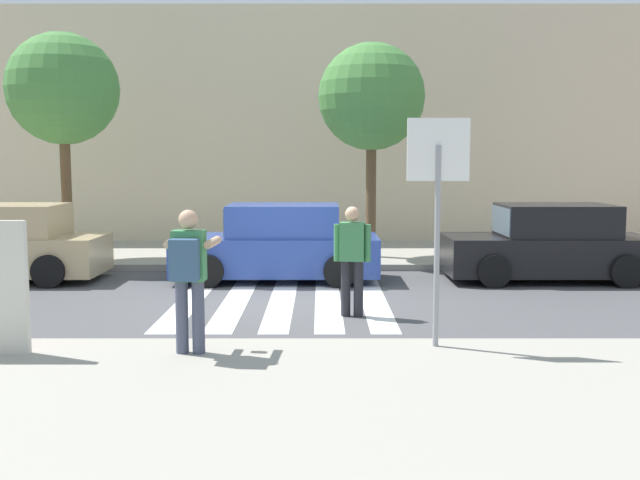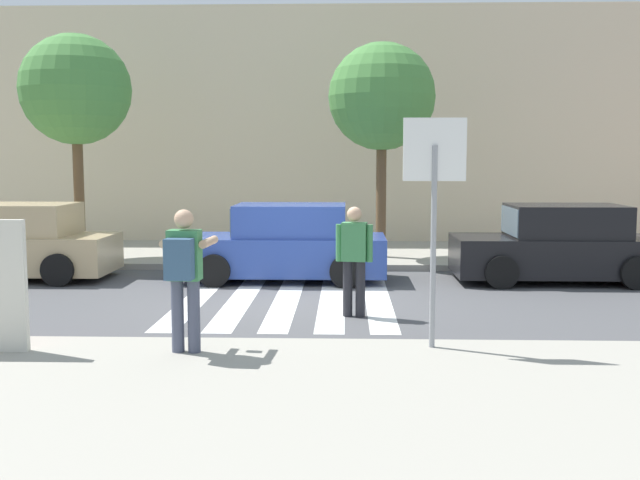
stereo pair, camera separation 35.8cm
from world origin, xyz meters
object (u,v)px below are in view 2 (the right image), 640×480
Objects in this scene: stop_sign at (434,181)px; parked_car_blue at (286,245)px; pedestrian_crossing at (354,255)px; parked_car_black at (559,246)px; street_tree_center at (382,98)px; parked_car_tan at (14,244)px; photographer_with_backpack at (184,268)px; street_tree_west at (75,91)px.

stop_sign reaches higher than parked_car_blue.
pedestrian_crossing is 0.42× the size of parked_car_black.
pedestrian_crossing is 0.34× the size of street_tree_center.
stop_sign is 0.69× the size of parked_car_black.
street_tree_center is at bearing 19.49° from parked_car_tan.
parked_car_black is at bearing 45.26° from photographer_with_backpack.
pedestrian_crossing is (2.06, 2.79, -0.19)m from photographer_with_backpack.
street_tree_west is (-6.37, 5.77, 3.05)m from pedestrian_crossing.
parked_car_blue is at bearing -24.64° from street_tree_west.
stop_sign is at bearing -68.78° from parked_car_blue.
street_tree_west is (0.55, 2.31, 3.30)m from parked_car_tan.
parked_car_blue is 4.63m from street_tree_center.
photographer_with_backpack is 10.01m from street_tree_west.
photographer_with_backpack reaches higher than parked_car_tan.
photographer_with_backpack is 0.33× the size of street_tree_west.
photographer_with_backpack is at bearing -134.74° from parked_car_black.
photographer_with_backpack is 8.82m from parked_car_black.
parked_car_black is (5.49, -0.00, 0.00)m from parked_car_blue.
parked_car_tan and parked_car_blue have the same top height.
stop_sign is 6.86m from parked_car_black.
pedestrian_crossing is at bearing -96.52° from street_tree_center.
pedestrian_crossing reaches higher than parked_car_tan.
parked_car_tan is (-6.93, 3.47, -0.25)m from pedestrian_crossing.
street_tree_west is at bearing 76.48° from parked_car_tan.
parked_car_black is (11.07, 0.00, 0.00)m from parked_car_tan.
parked_car_tan is (-7.86, 5.88, -1.47)m from stop_sign.
pedestrian_crossing is 5.41m from parked_car_black.
pedestrian_crossing is 3.73m from parked_car_blue.
parked_car_tan is at bearing -103.52° from street_tree_west.
parked_car_black is (6.20, 6.26, -0.44)m from photographer_with_backpack.
stop_sign reaches higher than photographer_with_backpack.
parked_car_tan is at bearing 143.22° from stop_sign.
stop_sign is at bearing -118.62° from parked_car_black.
street_tree_center reaches higher than photographer_with_backpack.
parked_car_tan is at bearing -160.51° from street_tree_center.
pedestrian_crossing is at bearing -42.18° from street_tree_west.
street_tree_center is (7.63, 2.70, 3.15)m from parked_car_tan.
parked_car_black is at bearing -12.37° from street_tree_west.
street_tree_west reaches higher than parked_car_tan.
parked_car_tan is 0.79× the size of street_tree_west.
pedestrian_crossing reaches higher than parked_car_blue.
street_tree_center reaches higher than parked_car_blue.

